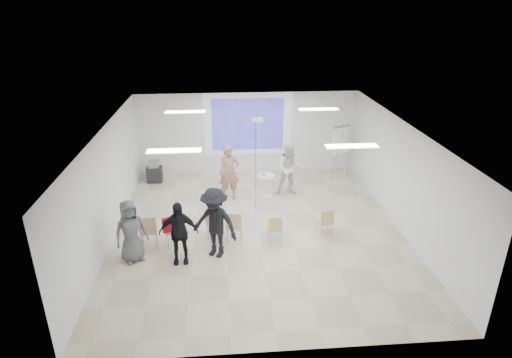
{
  "coord_description": "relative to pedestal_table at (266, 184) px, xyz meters",
  "views": [
    {
      "loc": [
        -0.91,
        -10.53,
        6.07
      ],
      "look_at": [
        0.0,
        0.8,
        1.25
      ],
      "focal_mm": 30.0,
      "sensor_mm": 36.0,
      "label": 1
    }
  ],
  "objects": [
    {
      "name": "wall_right",
      "position": [
        3.6,
        -2.33,
        1.09
      ],
      "size": [
        0.1,
        9.0,
        3.0
      ],
      "primitive_type": "cube",
      "color": "silver",
      "rests_on": "floor"
    },
    {
      "name": "floor",
      "position": [
        -0.45,
        -2.33,
        -0.46
      ],
      "size": [
        8.0,
        9.0,
        0.1
      ],
      "primitive_type": "cube",
      "color": "beige",
      "rests_on": "ground"
    },
    {
      "name": "ceiling_projector",
      "position": [
        -0.35,
        -0.84,
        2.28
      ],
      "size": [
        0.3,
        0.25,
        3.0
      ],
      "color": "white",
      "rests_on": "ceiling"
    },
    {
      "name": "projection_halo",
      "position": [
        -0.45,
        2.16,
        1.44
      ],
      "size": [
        3.2,
        0.01,
        2.3
      ],
      "primitive_type": "cube",
      "color": "silver",
      "rests_on": "wall_back"
    },
    {
      "name": "fluor_panel_ne",
      "position": [
        1.55,
        -0.33,
        2.56
      ],
      "size": [
        1.2,
        0.3,
        0.02
      ],
      "primitive_type": "cube",
      "color": "white",
      "rests_on": "ceiling"
    },
    {
      "name": "audience_outer",
      "position": [
        -3.68,
        -3.52,
        0.5
      ],
      "size": [
        1.06,
        0.96,
        1.82
      ],
      "primitive_type": "imported",
      "rotation": [
        0.0,
        0.0,
        0.53
      ],
      "color": "#5D5D62",
      "rests_on": "floor"
    },
    {
      "name": "wall_left",
      "position": [
        -4.5,
        -2.33,
        1.09
      ],
      "size": [
        0.1,
        9.0,
        3.0
      ],
      "primitive_type": "cube",
      "color": "silver",
      "rests_on": "floor"
    },
    {
      "name": "pedestal_table",
      "position": [
        0.0,
        0.0,
        0.0
      ],
      "size": [
        0.67,
        0.67,
        0.74
      ],
      "rotation": [
        0.0,
        0.0,
        -0.13
      ],
      "color": "white",
      "rests_on": "floor"
    },
    {
      "name": "controller_right",
      "position": [
        0.61,
        0.3,
        0.95
      ],
      "size": [
        0.05,
        0.13,
        0.04
      ],
      "primitive_type": "cube",
      "rotation": [
        0.0,
        0.0,
        -0.02
      ],
      "color": "white",
      "rests_on": "player_right"
    },
    {
      "name": "audience_mid",
      "position": [
        -1.63,
        -3.48,
        0.65
      ],
      "size": [
        1.55,
        1.31,
        2.11
      ],
      "primitive_type": "imported",
      "rotation": [
        0.0,
        0.0,
        -0.51
      ],
      "color": "black",
      "rests_on": "floor"
    },
    {
      "name": "red_jacket",
      "position": [
        -2.77,
        -3.08,
        0.31
      ],
      "size": [
        0.43,
        0.23,
        0.4
      ],
      "primitive_type": "cube",
      "rotation": [
        0.0,
        0.0,
        0.33
      ],
      "color": "#AB151B",
      "rests_on": "chair_left_mid"
    },
    {
      "name": "player_left",
      "position": [
        -1.19,
        -0.14,
        0.61
      ],
      "size": [
        0.79,
        0.58,
        2.04
      ],
      "primitive_type": "imported",
      "rotation": [
        0.0,
        0.0,
        0.11
      ],
      "color": "#A27B63",
      "rests_on": "floor"
    },
    {
      "name": "av_cart",
      "position": [
        -3.83,
        1.46,
        -0.05
      ],
      "size": [
        0.53,
        0.42,
        0.79
      ],
      "rotation": [
        0.0,
        0.0,
        -0.01
      ],
      "color": "black",
      "rests_on": "floor"
    },
    {
      "name": "chair_far_left",
      "position": [
        -3.37,
        -2.99,
        0.14
      ],
      "size": [
        0.5,
        0.53,
        0.94
      ],
      "rotation": [
        0.0,
        0.0,
        0.14
      ],
      "color": "tan",
      "rests_on": "floor"
    },
    {
      "name": "projection_image",
      "position": [
        -0.45,
        2.14,
        1.44
      ],
      "size": [
        2.6,
        0.01,
        1.9
      ],
      "primitive_type": "cube",
      "color": "#3434B3",
      "rests_on": "wall_back"
    },
    {
      "name": "wall_back",
      "position": [
        -0.45,
        2.22,
        1.09
      ],
      "size": [
        8.0,
        0.1,
        3.0
      ],
      "primitive_type": "cube",
      "color": "silver",
      "rests_on": "floor"
    },
    {
      "name": "fluor_panel_nw",
      "position": [
        -2.45,
        -0.33,
        2.56
      ],
      "size": [
        1.2,
        0.3,
        0.02
      ],
      "primitive_type": "cube",
      "color": "white",
      "rests_on": "ceiling"
    },
    {
      "name": "ceiling",
      "position": [
        -0.45,
        -2.33,
        2.64
      ],
      "size": [
        8.0,
        9.0,
        0.1
      ],
      "primitive_type": "cube",
      "color": "white",
      "rests_on": "wall_back"
    },
    {
      "name": "controller_left",
      "position": [
        -1.01,
        0.11,
        0.93
      ],
      "size": [
        0.05,
        0.11,
        0.04
      ],
      "primitive_type": "cube",
      "rotation": [
        0.0,
        0.0,
        0.11
      ],
      "color": "silver",
      "rests_on": "player_left"
    },
    {
      "name": "player_right",
      "position": [
        0.79,
        0.05,
        0.6
      ],
      "size": [
        0.99,
        0.8,
        2.02
      ],
      "primitive_type": "imported",
      "rotation": [
        0.0,
        0.0,
        -0.02
      ],
      "color": "white",
      "rests_on": "floor"
    },
    {
      "name": "laptop",
      "position": [
        -1.66,
        -2.52,
        0.11
      ],
      "size": [
        0.37,
        0.27,
        0.03
      ],
      "primitive_type": "imported",
      "rotation": [
        0.0,
        0.0,
        3.09
      ],
      "color": "black",
      "rests_on": "chair_left_inner"
    },
    {
      "name": "chair_left_mid",
      "position": [
        -2.75,
        -2.93,
        0.11
      ],
      "size": [
        0.53,
        0.55,
        0.87
      ],
      "rotation": [
        0.0,
        0.0,
        0.33
      ],
      "color": "tan",
      "rests_on": "floor"
    },
    {
      "name": "flipchart_easel",
      "position": [
        2.8,
        1.28,
        1.03
      ],
      "size": [
        0.79,
        0.63,
        1.96
      ],
      "rotation": [
        0.0,
        0.0,
        0.39
      ],
      "color": "gray",
      "rests_on": "floor"
    },
    {
      "name": "chair_right_far",
      "position": [
        1.36,
        -2.75,
        0.07
      ],
      "size": [
        0.44,
        0.46,
        0.81
      ],
      "rotation": [
        0.0,
        0.0,
        0.18
      ],
      "color": "tan",
      "rests_on": "floor"
    },
    {
      "name": "fluor_panel_sw",
      "position": [
        -2.45,
        -3.83,
        2.56
      ],
      "size": [
        1.2,
        0.3,
        0.02
      ],
      "primitive_type": "cube",
      "color": "white",
      "rests_on": "ceiling"
    },
    {
      "name": "chair_right_inner",
      "position": [
        -0.07,
        -2.99,
        0.06
      ],
      "size": [
        0.42,
        0.45,
        0.79
      ],
      "rotation": [
        0.0,
        0.0,
        0.14
      ],
      "color": "tan",
      "rests_on": "floor"
    },
    {
      "name": "audience_left",
      "position": [
        -2.51,
        -3.7,
        0.53
      ],
      "size": [
        1.11,
        0.7,
        1.87
      ],
      "primitive_type": "imported",
      "rotation": [
        0.0,
        0.0,
        0.04
      ],
      "color": "black",
      "rests_on": "floor"
    },
    {
      "name": "fluor_panel_se",
      "position": [
        1.55,
        -3.83,
        2.56
      ],
      "size": [
        1.2,
        0.3,
        0.02
      ],
      "primitive_type": "cube",
      "color": "white",
      "rests_on": "ceiling"
    },
    {
      "name": "chair_left_inner",
      "position": [
        -1.66,
        -2.63,
        0.16
      ],
      "size": [
        0.47,
        0.51,
        0.96
      ],
      "rotation": [
        0.0,
        0.0,
        -0.05
      ],
      "color": "tan",
      "rests_on": "floor"
    },
    {
      "name": "chair_center",
      "position": [
        -1.14,
        -2.89,
        0.13
      ],
      "size": [
        0.49,
        0.51,
        0.91
      ],
      "rotation": [
        0.0,
        0.0,
        -0.15
      ],
      "color": "tan",
      "rests_on": "floor"
    }
  ]
}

